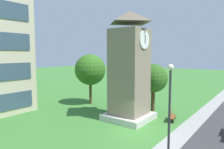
# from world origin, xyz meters

# --- Properties ---
(ground_plane) EXTENTS (160.00, 160.00, 0.00)m
(ground_plane) POSITION_xyz_m (0.00, 0.00, 0.00)
(ground_plane) COLOR #3D7A33
(kerb_strip) EXTENTS (120.00, 1.60, 0.01)m
(kerb_strip) POSITION_xyz_m (0.00, -3.34, 0.00)
(kerb_strip) COLOR #9E9E99
(kerb_strip) RESTS_ON ground
(clock_tower) EXTENTS (4.31, 4.31, 10.87)m
(clock_tower) POSITION_xyz_m (3.10, 2.32, 4.87)
(clock_tower) COLOR gray
(clock_tower) RESTS_ON ground
(park_bench) EXTENTS (1.86, 0.90, 0.88)m
(park_bench) POSITION_xyz_m (5.20, -1.40, 0.46)
(park_bench) COLOR brown
(park_bench) RESTS_ON ground
(street_lamp) EXTENTS (0.36, 0.36, 6.10)m
(street_lamp) POSITION_xyz_m (-2.98, -4.28, 3.76)
(street_lamp) COLOR #333338
(street_lamp) RESTS_ON ground
(tree_streetside) EXTENTS (4.08, 4.08, 6.64)m
(tree_streetside) POSITION_xyz_m (5.56, 9.93, 4.59)
(tree_streetside) COLOR #513823
(tree_streetside) RESTS_ON ground
(tree_near_tower) EXTENTS (3.26, 3.26, 5.54)m
(tree_near_tower) POSITION_xyz_m (7.12, 1.60, 3.87)
(tree_near_tower) COLOR #513823
(tree_near_tower) RESTS_ON ground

